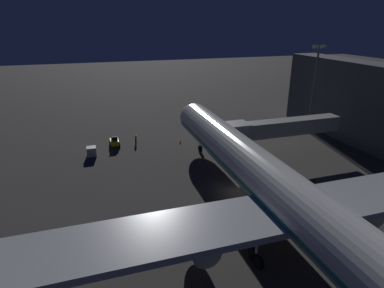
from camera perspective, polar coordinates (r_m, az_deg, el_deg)
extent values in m
plane|color=#383533|center=(45.05, 8.03, -8.56)|extent=(320.00, 320.00, 0.00)
cylinder|color=silver|center=(35.63, 14.70, -7.53)|extent=(5.34, 56.04, 5.34)
sphere|color=silver|center=(59.28, 0.41, 4.73)|extent=(5.24, 5.24, 5.24)
cube|color=#146670|center=(35.82, 14.64, -8.10)|extent=(5.40, 53.80, 0.50)
cube|color=black|center=(57.56, 0.91, 5.19)|extent=(2.94, 1.40, 0.90)
cube|color=#B7BABF|center=(33.92, 17.31, -11.20)|extent=(57.00, 6.78, 0.70)
cylinder|color=#B7BABF|center=(41.13, 27.32, -9.73)|extent=(2.72, 5.35, 2.72)
cylinder|color=black|center=(42.75, 24.86, -8.12)|extent=(2.31, 0.15, 2.31)
cylinder|color=#B7BABF|center=(31.93, 1.08, -16.41)|extent=(2.72, 5.35, 2.72)
cylinder|color=black|center=(33.99, -0.41, -13.80)|extent=(2.31, 0.15, 2.31)
cylinder|color=#B7BABF|center=(57.13, 1.49, 0.74)|extent=(0.28, 0.28, 2.19)
cylinder|color=black|center=(57.73, 1.47, -0.84)|extent=(0.45, 1.20, 1.20)
cylinder|color=#B7BABF|center=(36.82, 23.37, -13.44)|extent=(0.28, 0.28, 2.19)
cylinder|color=black|center=(38.14, 22.35, -15.07)|extent=(0.45, 1.20, 1.20)
cylinder|color=black|center=(37.38, 23.64, -16.09)|extent=(0.45, 1.20, 1.20)
cylinder|color=#B7BABF|center=(32.52, 11.50, -16.94)|extent=(0.28, 0.28, 2.19)
cylinder|color=black|center=(34.00, 10.74, -18.58)|extent=(0.45, 1.20, 1.20)
cylinder|color=black|center=(33.15, 11.85, -19.89)|extent=(0.45, 1.20, 1.20)
cube|color=#9E9E99|center=(56.45, 16.77, 2.97)|extent=(18.65, 2.60, 2.50)
cube|color=#9E9E99|center=(51.88, 8.19, 2.11)|extent=(3.20, 3.40, 3.00)
cube|color=black|center=(51.31, 6.78, 1.96)|extent=(0.70, 3.20, 2.70)
cylinder|color=#B7BABF|center=(53.47, 8.97, -1.19)|extent=(0.56, 0.56, 4.21)
cylinder|color=black|center=(54.43, 9.43, -2.88)|extent=(0.25, 0.60, 0.60)
cylinder|color=black|center=(53.92, 8.29, -3.05)|extent=(0.25, 0.60, 0.60)
cylinder|color=#59595E|center=(70.56, 20.73, 8.64)|extent=(0.40, 0.40, 17.18)
cube|color=#F9EFC6|center=(69.99, 22.29, 15.71)|extent=(1.10, 0.50, 0.60)
cube|color=#F9EFC6|center=(68.86, 21.08, 15.81)|extent=(1.10, 0.50, 0.60)
cube|color=yellow|center=(62.09, -13.60, 0.35)|extent=(1.50, 2.47, 0.90)
cube|color=black|center=(61.47, -13.64, 0.93)|extent=(1.20, 0.20, 0.70)
cylinder|color=black|center=(63.10, -12.91, 0.31)|extent=(0.24, 0.70, 0.70)
cylinder|color=black|center=(63.02, -14.37, 0.15)|extent=(0.24, 0.70, 0.70)
cylinder|color=black|center=(61.48, -12.75, -0.23)|extent=(0.24, 0.70, 0.70)
cylinder|color=black|center=(61.40, -14.25, -0.40)|extent=(0.24, 0.70, 0.70)
cube|color=#B7BABF|center=(58.59, -17.42, -1.28)|extent=(1.59, 1.60, 1.64)
cylinder|color=black|center=(63.08, -9.96, 0.65)|extent=(0.28, 0.28, 0.95)
cylinder|color=yellow|center=(62.81, -10.00, 1.34)|extent=(0.40, 0.40, 0.66)
sphere|color=tan|center=(62.66, -10.03, 1.72)|extent=(0.24, 0.24, 0.24)
sphere|color=yellow|center=(62.65, -10.03, 1.77)|extent=(0.23, 0.23, 0.23)
cone|color=orange|center=(63.38, 1.72, 0.87)|extent=(0.36, 0.36, 0.55)
cone|color=orange|center=(62.13, -2.11, 0.45)|extent=(0.36, 0.36, 0.55)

